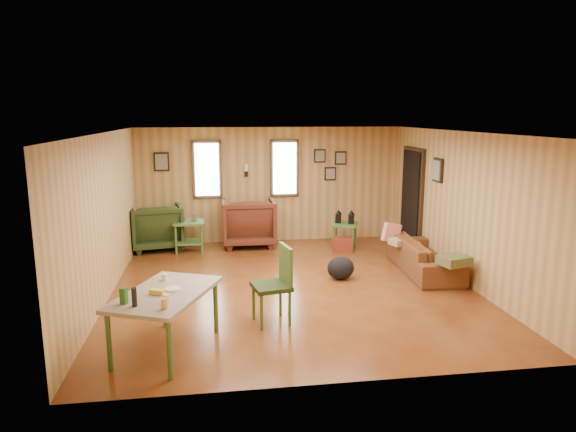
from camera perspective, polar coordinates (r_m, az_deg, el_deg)
name	(u,v)px	position (r m, az deg, el deg)	size (l,w,h in m)	color
room	(300,208)	(8.15, 1.31, 0.93)	(5.54, 6.04, 2.44)	brown
sofa	(425,251)	(9.06, 14.95, -3.75)	(1.93, 0.56, 0.76)	brown
recliner_brown	(248,220)	(10.53, -4.41, -0.39)	(1.05, 0.99, 1.08)	#552719
recliner_green	(156,224)	(10.57, -14.43, -0.89)	(0.98, 0.92, 1.01)	#263919
end_table	(189,231)	(10.24, -10.94, -1.62)	(0.59, 0.53, 0.74)	#4A7C37
side_table	(345,222)	(10.33, 6.32, -0.67)	(0.64, 0.64, 0.79)	#4A7C37
cooler	(342,244)	(10.22, 6.07, -3.13)	(0.41, 0.31, 0.27)	maroon
backpack	(341,268)	(8.47, 5.88, -5.78)	(0.54, 0.48, 0.38)	black
sofa_pillows	(423,248)	(8.72, 14.75, -3.44)	(0.89, 1.87, 0.38)	#4F552F
dining_table	(165,297)	(6.00, -13.54, -8.79)	(1.31, 1.60, 0.91)	gray
dining_chair	(277,280)	(6.65, -1.23, -7.12)	(0.54, 0.54, 1.02)	#263919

